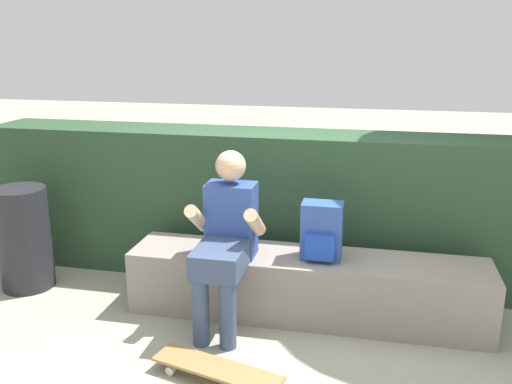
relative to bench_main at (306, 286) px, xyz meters
The scene contains 7 objects.
ground_plane 0.39m from the bench_main, 90.00° to the right, with size 24.00×24.00×0.00m, color gray.
bench_main is the anchor object (origin of this frame).
person_skater 0.71m from the bench_main, 157.28° to the right, with size 0.49×0.62×1.21m.
skateboard_near_person 1.00m from the bench_main, 114.23° to the right, with size 0.82×0.40×0.09m.
backpack_on_bench 0.43m from the bench_main, ahead, with size 0.28×0.23×0.40m.
hedge_row 0.89m from the bench_main, 57.22° to the left, with size 6.43×0.54×1.21m.
trash_bin 2.25m from the bench_main, behind, with size 0.41×0.41×0.82m.
Camera 1 is at (0.42, -3.30, 1.97)m, focal length 39.01 mm.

